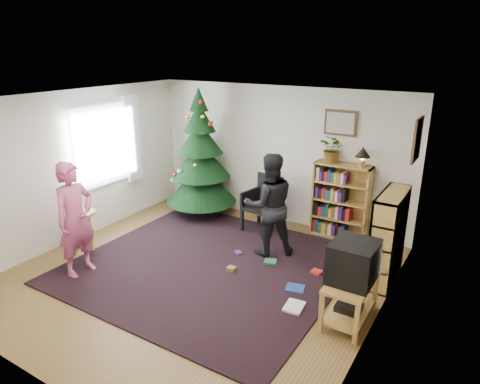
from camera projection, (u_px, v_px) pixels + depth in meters
The scene contains 23 objects.
floor at pixel (198, 274), 6.24m from camera, with size 5.00×5.00×0.00m, color brown.
ceiling at pixel (191, 100), 5.42m from camera, with size 5.00×5.00×0.00m, color white.
wall_back at pixel (278, 155), 7.84m from camera, with size 5.00×0.02×2.50m, color silver.
wall_front at pixel (25, 271), 3.81m from camera, with size 5.00×0.02×2.50m, color silver.
wall_left at pixel (74, 167), 7.07m from camera, with size 0.02×5.00×2.50m, color silver.
wall_right at pixel (381, 233), 4.59m from camera, with size 0.02×5.00×2.50m, color silver.
rug at pixel (210, 265), 6.47m from camera, with size 3.80×3.60×0.02m, color black.
window_pane at pixel (102, 146), 7.45m from camera, with size 0.04×1.20×1.40m, color silver.
curtain at pixel (133, 139), 8.00m from camera, with size 0.06×0.35×1.60m, color white.
picture_back at pixel (341, 123), 7.03m from camera, with size 0.55×0.03×0.42m.
picture_right at pixel (417, 140), 5.79m from camera, with size 0.03×0.50×0.60m.
christmas_tree at pixel (201, 163), 8.15m from camera, with size 1.35×1.35×2.46m.
bookshelf_back at pixel (341, 200), 7.26m from camera, with size 0.95×0.30×1.30m.
bookshelf_right at pixel (388, 236), 5.89m from camera, with size 0.30×0.95×1.30m.
tv_stand at pixel (350, 297), 5.09m from camera, with size 0.47×0.84×0.55m.
crt_tv at pixel (353, 262), 4.94m from camera, with size 0.51×0.55×0.48m.
armchair at pixel (264, 201), 7.60m from camera, with size 0.63×0.63×1.00m.
stool at pixel (84, 220), 6.83m from camera, with size 0.39×0.39×0.66m.
person_standing at pixel (75, 219), 6.02m from camera, with size 0.61×0.40×1.67m, color #B3476E.
person_by_chair at pixel (269, 205), 6.59m from camera, with size 0.80×0.62×1.65m, color black.
potted_plant at pixel (333, 149), 7.08m from camera, with size 0.42×0.36×0.47m, color gray.
table_lamp at pixel (363, 154), 6.84m from camera, with size 0.24×0.24×0.32m.
floor_clutter at pixel (283, 275), 6.12m from camera, with size 2.01×1.17×0.08m.
Camera 1 is at (3.41, -4.37, 3.16)m, focal length 32.00 mm.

